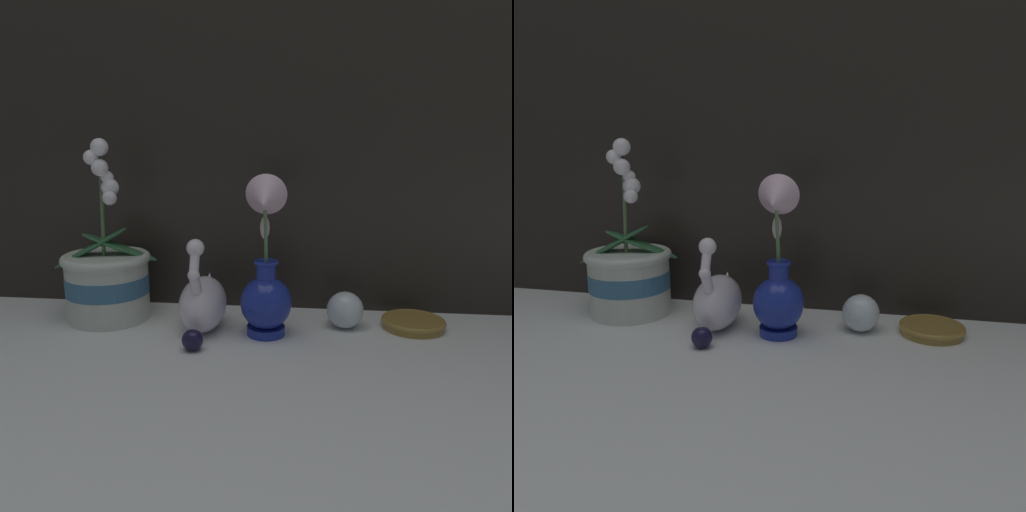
{
  "view_description": "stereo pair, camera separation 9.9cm",
  "coord_description": "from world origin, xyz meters",
  "views": [
    {
      "loc": [
        0.12,
        -0.81,
        0.38
      ],
      "look_at": [
        0.01,
        0.14,
        0.15
      ],
      "focal_mm": 35.0,
      "sensor_mm": 36.0,
      "label": 1
    },
    {
      "loc": [
        0.22,
        -0.8,
        0.38
      ],
      "look_at": [
        0.01,
        0.14,
        0.15
      ],
      "focal_mm": 35.0,
      "sensor_mm": 36.0,
      "label": 2
    }
  ],
  "objects": [
    {
      "name": "orchid_potted_plant",
      "position": [
        -0.31,
        0.17,
        0.09
      ],
      "size": [
        0.23,
        0.19,
        0.38
      ],
      "color": "beige",
      "rests_on": "ground_plane"
    },
    {
      "name": "amber_dish",
      "position": [
        0.33,
        0.18,
        0.01
      ],
      "size": [
        0.13,
        0.13,
        0.02
      ],
      "color": "olive",
      "rests_on": "ground_plane"
    },
    {
      "name": "ground_plane",
      "position": [
        0.0,
        0.0,
        0.0
      ],
      "size": [
        2.8,
        2.8,
        0.0
      ],
      "primitive_type": "plane",
      "color": "silver"
    },
    {
      "name": "blue_vase",
      "position": [
        0.04,
        0.11,
        0.12
      ],
      "size": [
        0.1,
        0.12,
        0.32
      ],
      "color": "navy",
      "rests_on": "ground_plane"
    },
    {
      "name": "glass_bauble",
      "position": [
        -0.09,
        0.02,
        0.02
      ],
      "size": [
        0.04,
        0.04,
        0.04
      ],
      "color": "#191433",
      "rests_on": "ground_plane"
    },
    {
      "name": "window_backdrop",
      "position": [
        0.0,
        0.3,
        0.6
      ],
      "size": [
        2.8,
        0.03,
        1.2
      ],
      "color": "black",
      "rests_on": "ground_plane"
    },
    {
      "name": "glass_sphere",
      "position": [
        0.19,
        0.17,
        0.04
      ],
      "size": [
        0.08,
        0.08,
        0.08
      ],
      "color": "silver",
      "rests_on": "ground_plane"
    },
    {
      "name": "swan_figurine",
      "position": [
        -0.09,
        0.13,
        0.06
      ],
      "size": [
        0.09,
        0.18,
        0.2
      ],
      "color": "white",
      "rests_on": "ground_plane"
    }
  ]
}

